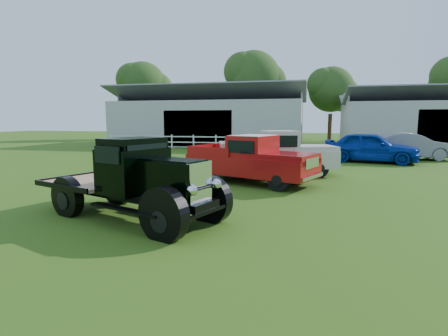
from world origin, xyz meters
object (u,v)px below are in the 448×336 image
(misc_car_blue, at_px, (371,147))
(misc_car_grey, at_px, (409,146))
(vintage_flatbed, at_px, (132,178))
(white_pickup, at_px, (276,153))
(red_pickup, at_px, (250,159))

(misc_car_blue, height_order, misc_car_grey, misc_car_blue)
(vintage_flatbed, bearing_deg, white_pickup, 89.28)
(vintage_flatbed, bearing_deg, misc_car_blue, 80.37)
(vintage_flatbed, height_order, misc_car_blue, vintage_flatbed)
(red_pickup, distance_m, white_pickup, 2.39)
(red_pickup, distance_m, misc_car_grey, 13.26)
(white_pickup, height_order, misc_car_blue, white_pickup)
(vintage_flatbed, height_order, misc_car_grey, vintage_flatbed)
(white_pickup, relative_size, misc_car_blue, 1.02)
(misc_car_blue, xyz_separation_m, misc_car_grey, (2.55, 2.00, -0.05))
(misc_car_grey, bearing_deg, red_pickup, 135.05)
(vintage_flatbed, xyz_separation_m, misc_car_grey, (10.41, 15.90, -0.18))
(vintage_flatbed, xyz_separation_m, white_pickup, (2.93, 7.79, -0.04))
(white_pickup, bearing_deg, red_pickup, -127.68)
(vintage_flatbed, distance_m, red_pickup, 5.94)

